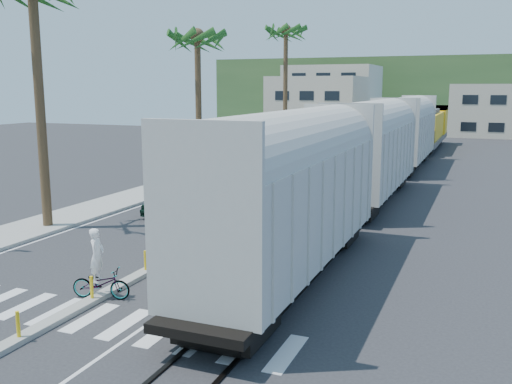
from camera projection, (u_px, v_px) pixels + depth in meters
ground at (112, 292)px, 18.55m from camera, size 140.00×140.00×0.00m
sidewalk at (215, 172)px, 44.46m from camera, size 3.00×90.00×0.15m
rails at (397, 177)px, 42.22m from camera, size 1.56×100.00×0.06m
median at (300, 189)px, 36.73m from camera, size 0.45×60.00×0.85m
crosswalk at (71, 314)px, 16.73m from camera, size 14.00×2.20×0.01m
lane_markings at (293, 177)px, 42.13m from camera, size 9.42×90.00×0.01m
freight_train at (390, 143)px, 38.00m from camera, size 3.00×60.94×5.85m
palm_trees at (204, 26)px, 40.28m from camera, size 3.50×37.20×13.75m
buildings at (365, 102)px, 85.44m from camera, size 38.00×27.00×10.00m
hillside at (428, 90)px, 108.60m from camera, size 80.00×20.00×12.00m
car_lead at (175, 199)px, 30.06m from camera, size 2.31×4.63×1.50m
car_second at (217, 186)px, 34.67m from camera, size 2.08×4.34×1.35m
car_third at (264, 170)px, 40.65m from camera, size 2.76×5.29×1.45m
car_rear at (277, 165)px, 44.02m from camera, size 2.32×4.73×1.29m
cyclist at (100, 277)px, 17.87m from camera, size 1.48×2.16×2.27m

